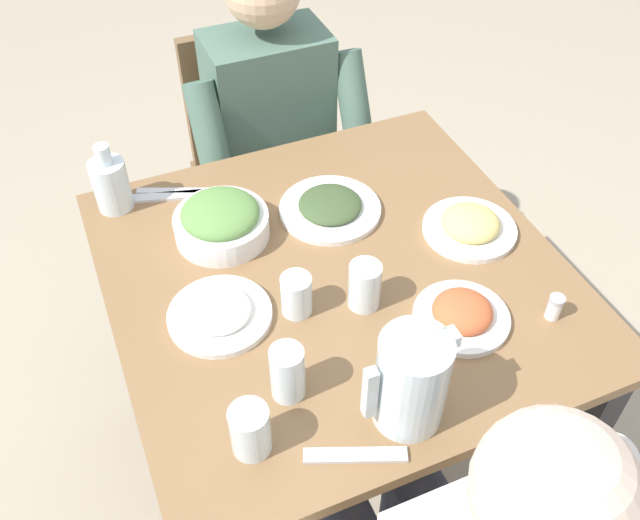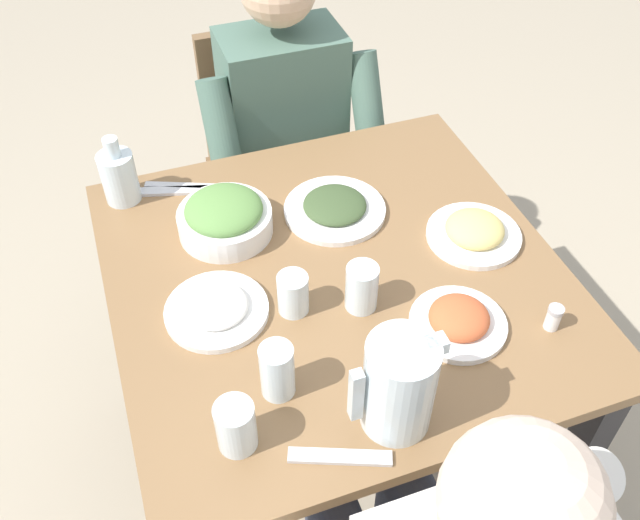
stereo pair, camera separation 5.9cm
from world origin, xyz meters
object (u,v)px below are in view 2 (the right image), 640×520
object	(u,v)px
water_glass_center	(362,287)
chair_near	(275,154)
dining_table	(336,312)
plate_dolmas	(335,207)
salt_shaker	(554,317)
diner_near	(294,153)
water_glass_far_right	(293,294)
water_pitcher	(399,385)
water_glass_by_pitcher	(277,371)
plate_yoghurt	(216,308)
salad_bowl	(225,217)
plate_fries	(474,232)
plate_rice_curry	(459,320)
water_glass_near_right	(236,426)
oil_carafe	(120,179)

from	to	relation	value
water_glass_center	chair_near	bearing A→B (deg)	-95.09
dining_table	plate_dolmas	bearing A→B (deg)	-109.11
salt_shaker	chair_near	bearing A→B (deg)	-77.03
diner_near	water_glass_far_right	size ratio (longest dim) A/B	13.06
water_glass_center	salt_shaker	size ratio (longest dim) A/B	1.87
dining_table	salt_shaker	xyz separation A→B (m)	(-0.33, 0.27, 0.15)
water_pitcher	water_glass_by_pitcher	size ratio (longest dim) A/B	1.69
dining_table	plate_yoghurt	xyz separation A→B (m)	(0.26, 0.02, 0.14)
salad_bowl	plate_fries	world-z (taller)	salad_bowl
salad_bowl	salt_shaker	distance (m)	0.70
plate_fries	salt_shaker	size ratio (longest dim) A/B	3.77
dining_table	plate_fries	bearing A→B (deg)	180.00
salad_bowl	plate_rice_curry	bearing A→B (deg)	130.76
salt_shaker	water_glass_near_right	bearing A→B (deg)	3.70
diner_near	plate_fries	distance (m)	0.64
plate_rice_curry	oil_carafe	distance (m)	0.81
oil_carafe	salad_bowl	bearing A→B (deg)	135.93
diner_near	water_glass_center	distance (m)	0.70
salad_bowl	plate_fries	distance (m)	0.54
plate_rice_curry	water_glass_far_right	size ratio (longest dim) A/B	2.13
salt_shaker	water_glass_far_right	bearing A→B (deg)	-24.78
salad_bowl	salt_shaker	bearing A→B (deg)	137.92
plate_rice_curry	plate_fries	size ratio (longest dim) A/B	0.92
diner_near	water_glass_far_right	bearing A→B (deg)	72.24
dining_table	water_glass_far_right	world-z (taller)	water_glass_far_right
diner_near	salad_bowl	size ratio (longest dim) A/B	5.62
diner_near	chair_near	bearing A→B (deg)	-90.00
water_pitcher	water_glass_by_pitcher	distance (m)	0.21
water_glass_by_pitcher	water_glass_near_right	distance (m)	0.12
water_glass_near_right	plate_fries	bearing A→B (deg)	-152.79
plate_rice_curry	salt_shaker	distance (m)	0.18
water_glass_center	plate_fries	bearing A→B (deg)	-161.97
water_glass_far_right	plate_dolmas	bearing A→B (deg)	-125.96
salad_bowl	plate_yoghurt	bearing A→B (deg)	71.48
plate_dolmas	plate_rice_curry	xyz separation A→B (m)	(-0.11, 0.39, 0.00)
water_glass_far_right	oil_carafe	distance (m)	0.52
plate_dolmas	plate_rice_curry	size ratio (longest dim) A/B	1.22
dining_table	water_glass_by_pitcher	size ratio (longest dim) A/B	8.14
plate_yoghurt	water_pitcher	bearing A→B (deg)	124.99
water_pitcher	salt_shaker	size ratio (longest dim) A/B	3.52
water_glass_center	dining_table	bearing A→B (deg)	-81.86
dining_table	diner_near	world-z (taller)	diner_near
plate_yoghurt	plate_rice_curry	size ratio (longest dim) A/B	1.09
plate_rice_curry	water_glass_near_right	distance (m)	0.47
dining_table	chair_near	bearing A→B (deg)	-96.73
plate_dolmas	salt_shaker	size ratio (longest dim) A/B	4.23
plate_yoghurt	salt_shaker	xyz separation A→B (m)	(-0.59, 0.25, 0.01)
dining_table	water_glass_by_pitcher	distance (m)	0.35
plate_yoghurt	water_glass_far_right	size ratio (longest dim) A/B	2.31
water_pitcher	oil_carafe	xyz separation A→B (m)	(0.35, -0.74, -0.04)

